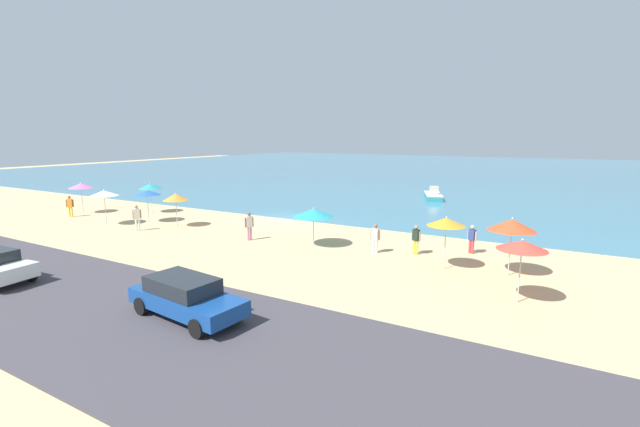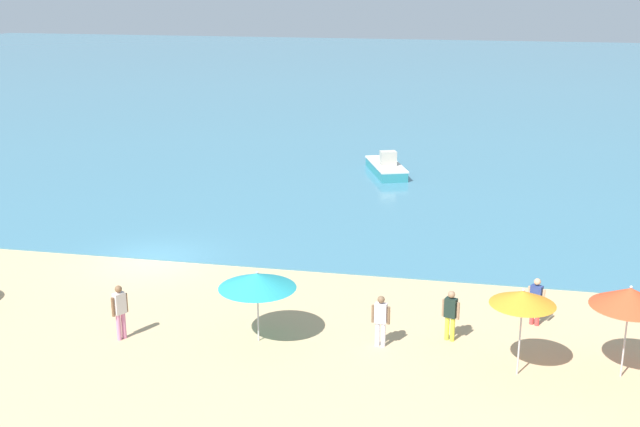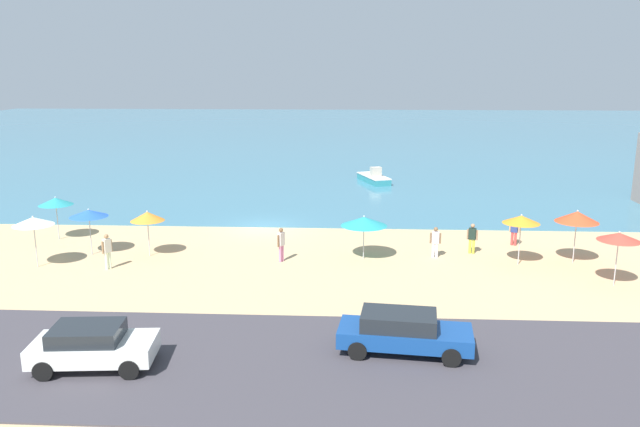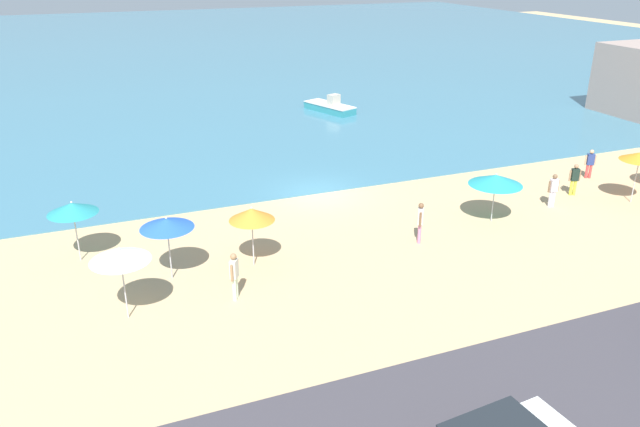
% 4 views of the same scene
% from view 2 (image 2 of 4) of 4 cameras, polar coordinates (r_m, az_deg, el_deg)
% --- Properties ---
extents(ground_plane, '(160.00, 160.00, 0.00)m').
position_cam_2_polar(ground_plane, '(32.22, -11.74, -3.27)').
color(ground_plane, tan).
extents(sea, '(150.00, 110.00, 0.05)m').
position_cam_2_polar(sea, '(84.33, 3.09, 9.38)').
color(sea, teal).
rests_on(sea, ground_plane).
extents(beach_umbrella_0, '(2.37, 2.37, 2.28)m').
position_cam_2_polar(beach_umbrella_0, '(24.21, -4.48, -4.78)').
color(beach_umbrella_0, '#B2B2B7').
rests_on(beach_umbrella_0, ground_plane).
extents(beach_umbrella_3, '(2.12, 2.12, 2.73)m').
position_cam_2_polar(beach_umbrella_3, '(23.44, 21.18, -5.58)').
color(beach_umbrella_3, '#B2B2B7').
rests_on(beach_umbrella_3, ground_plane).
extents(beach_umbrella_4, '(1.82, 1.82, 2.59)m').
position_cam_2_polar(beach_umbrella_4, '(22.71, 14.23, -5.83)').
color(beach_umbrella_4, '#B2B2B7').
rests_on(beach_umbrella_4, ground_plane).
extents(bather_0, '(0.57, 0.25, 1.63)m').
position_cam_2_polar(bather_0, '(24.29, 4.34, -7.44)').
color(bather_0, silver).
rests_on(bather_0, ground_plane).
extents(bather_1, '(0.52, 0.36, 1.59)m').
position_cam_2_polar(bather_1, '(26.54, 15.11, -5.90)').
color(bather_1, '#E7403E').
rests_on(bather_1, ground_plane).
extents(bather_2, '(0.54, 0.33, 1.63)m').
position_cam_2_polar(bather_2, '(24.91, 9.27, -6.99)').
color(bather_2, yellow).
rests_on(bather_2, ground_plane).
extents(bather_5, '(0.37, 0.50, 1.77)m').
position_cam_2_polar(bather_5, '(25.38, -14.04, -6.62)').
color(bather_5, pink).
rests_on(bather_5, ground_plane).
extents(skiff_nearshore, '(2.90, 4.81, 1.37)m').
position_cam_2_polar(skiff_nearshore, '(44.99, 4.72, 3.30)').
color(skiff_nearshore, teal).
rests_on(skiff_nearshore, sea).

